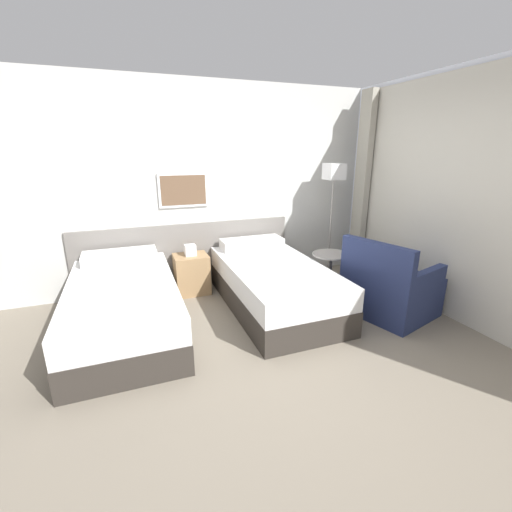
# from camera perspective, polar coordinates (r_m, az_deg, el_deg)

# --- Properties ---
(ground_plane) EXTENTS (16.00, 16.00, 0.00)m
(ground_plane) POSITION_cam_1_polar(r_m,az_deg,el_deg) (3.34, 2.18, -16.31)
(ground_plane) COLOR slate
(wall_headboard) EXTENTS (10.00, 0.10, 2.70)m
(wall_headboard) POSITION_cam_1_polar(r_m,az_deg,el_deg) (4.76, -7.74, 10.51)
(wall_headboard) COLOR silver
(wall_headboard) RESTS_ON ground_plane
(wall_window) EXTENTS (0.21, 4.52, 2.70)m
(wall_window) POSITION_cam_1_polar(r_m,az_deg,el_deg) (4.19, 33.66, 7.49)
(wall_window) COLOR white
(wall_window) RESTS_ON ground_plane
(bed_near_door) EXTENTS (1.06, 2.02, 0.67)m
(bed_near_door) POSITION_cam_1_polar(r_m,az_deg,el_deg) (3.88, -21.16, -7.79)
(bed_near_door) COLOR #332D28
(bed_near_door) RESTS_ON ground_plane
(bed_near_window) EXTENTS (1.06, 2.02, 0.67)m
(bed_near_window) POSITION_cam_1_polar(r_m,az_deg,el_deg) (4.18, 2.90, -4.73)
(bed_near_window) COLOR #332D28
(bed_near_window) RESTS_ON ground_plane
(nightstand) EXTENTS (0.44, 0.38, 0.66)m
(nightstand) POSITION_cam_1_polar(r_m,az_deg,el_deg) (4.64, -10.68, -2.84)
(nightstand) COLOR #9E7A51
(nightstand) RESTS_ON ground_plane
(floor_lamp) EXTENTS (0.24, 0.24, 1.66)m
(floor_lamp) POSITION_cam_1_polar(r_m,az_deg,el_deg) (5.03, 12.78, 11.83)
(floor_lamp) COLOR #9E9993
(floor_lamp) RESTS_ON ground_plane
(side_table) EXTENTS (0.47, 0.47, 0.59)m
(side_table) POSITION_cam_1_polar(r_m,az_deg,el_deg) (4.47, 12.29, -1.80)
(side_table) COLOR gray
(side_table) RESTS_ON ground_plane
(armchair) EXTENTS (1.02, 1.05, 0.91)m
(armchair) POSITION_cam_1_polar(r_m,az_deg,el_deg) (4.27, 21.31, -5.27)
(armchair) COLOR navy
(armchair) RESTS_ON ground_plane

